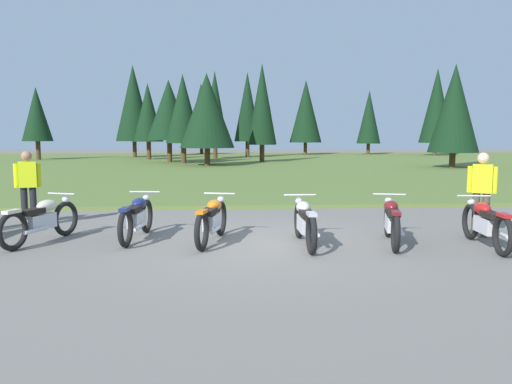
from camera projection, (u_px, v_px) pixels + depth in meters
name	position (u px, v px, depth m)	size (l,w,h in m)	color
ground_plane	(258.00, 244.00, 9.30)	(140.00, 140.00, 0.00)	slate
grass_moorland	(233.00, 164.00, 35.51)	(80.00, 44.00, 0.10)	#5B7033
forest_treeline	(257.00, 110.00, 43.58)	(39.00, 27.84, 8.67)	#47331E
motorcycle_cream	(41.00, 220.00, 9.34)	(0.93, 2.00, 0.88)	black
motorcycle_navy	(137.00, 217.00, 9.64)	(0.62, 2.10, 0.88)	black
motorcycle_orange	(212.00, 219.00, 9.35)	(0.73, 2.07, 0.88)	black
motorcycle_silver	(305.00, 222.00, 9.11)	(0.62, 2.10, 0.88)	black
motorcycle_maroon	(392.00, 221.00, 9.22)	(0.73, 2.07, 0.88)	black
motorcycle_red	(486.00, 223.00, 8.96)	(0.62, 2.10, 0.88)	black
rider_near_row_end	(482.00, 189.00, 9.83)	(0.49, 0.37, 1.67)	#4C4233
rider_with_back_turned	(28.00, 184.00, 10.90)	(0.53, 0.32, 1.67)	black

